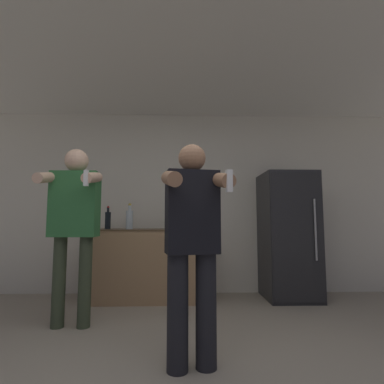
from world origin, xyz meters
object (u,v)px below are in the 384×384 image
object	(u,v)px
bottle_amber_bourbon	(108,220)
bottle_short_whiskey	(129,219)
person_man_side	(74,216)
bottle_tall_gin	(177,221)
person_woman_foreground	(192,241)
refrigerator	(288,235)

from	to	relation	value
bottle_amber_bourbon	bottle_short_whiskey	distance (m)	0.28
person_man_side	bottle_tall_gin	bearing A→B (deg)	45.36
bottle_tall_gin	bottle_amber_bourbon	world-z (taller)	bottle_amber_bourbon
bottle_tall_gin	person_woman_foreground	xyz separation A→B (m)	(0.15, -1.82, -0.14)
person_woman_foreground	person_man_side	size ratio (longest dim) A/B	0.90
refrigerator	bottle_short_whiskey	size ratio (longest dim) A/B	4.87
bottle_short_whiskey	bottle_tall_gin	bearing A→B (deg)	0.00
bottle_tall_gin	person_man_side	xyz separation A→B (m)	(-0.97, -0.98, 0.05)
bottle_tall_gin	refrigerator	bearing A→B (deg)	0.87
bottle_amber_bourbon	person_man_side	distance (m)	0.98
bottle_short_whiskey	person_man_side	xyz separation A→B (m)	(-0.36, -0.98, 0.01)
bottle_amber_bourbon	bottle_short_whiskey	world-z (taller)	bottle_short_whiskey
refrigerator	bottle_amber_bourbon	xyz separation A→B (m)	(-2.35, -0.02, 0.20)
refrigerator	bottle_tall_gin	distance (m)	1.48
bottle_short_whiskey	person_woman_foreground	world-z (taller)	person_woman_foreground
bottle_amber_bourbon	bottle_short_whiskey	xyz separation A→B (m)	(0.28, 0.00, 0.01)
bottle_amber_bourbon	person_man_side	xyz separation A→B (m)	(-0.08, -0.98, 0.03)
bottle_tall_gin	bottle_short_whiskey	world-z (taller)	bottle_short_whiskey
bottle_amber_bourbon	person_woman_foreground	bearing A→B (deg)	-60.12
bottle_amber_bourbon	bottle_short_whiskey	bearing A→B (deg)	0.00
refrigerator	person_man_side	world-z (taller)	person_man_side
refrigerator	bottle_tall_gin	size ratio (longest dim) A/B	5.63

